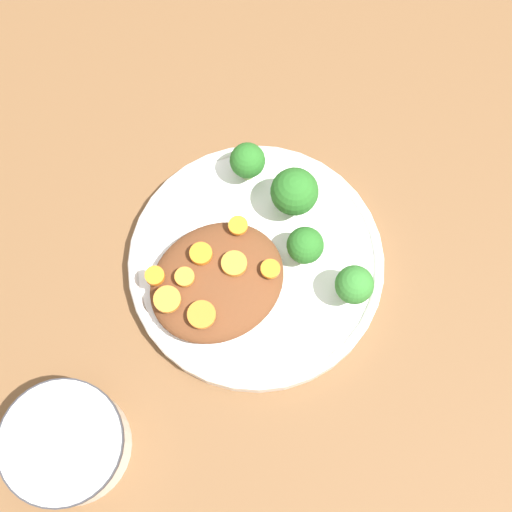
{
  "coord_description": "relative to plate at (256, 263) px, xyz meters",
  "views": [
    {
      "loc": [
        -0.13,
        -0.18,
        0.69
      ],
      "look_at": [
        0.0,
        0.0,
        0.03
      ],
      "focal_mm": 50.0,
      "sensor_mm": 36.0,
      "label": 1
    }
  ],
  "objects": [
    {
      "name": "carrot_slice_4",
      "position": [
        -0.05,
        0.03,
        0.04
      ],
      "size": [
        0.02,
        0.02,
        0.01
      ],
      "primitive_type": "cylinder",
      "color": "orange",
      "rests_on": "stew_mound"
    },
    {
      "name": "ground_plane",
      "position": [
        0.0,
        0.0,
        -0.01
      ],
      "size": [
        4.0,
        4.0,
        0.0
      ],
      "primitive_type": "plane",
      "color": "brown"
    },
    {
      "name": "broccoli_floret_3",
      "position": [
        0.05,
        0.08,
        0.04
      ],
      "size": [
        0.04,
        0.04,
        0.05
      ],
      "color": "#759E51",
      "rests_on": "plate"
    },
    {
      "name": "broccoli_floret_0",
      "position": [
        0.06,
        0.03,
        0.04
      ],
      "size": [
        0.05,
        0.05,
        0.06
      ],
      "color": "#7FA85B",
      "rests_on": "plate"
    },
    {
      "name": "carrot_slice_6",
      "position": [
        -0.08,
        -0.02,
        0.04
      ],
      "size": [
        0.03,
        0.03,
        0.0
      ],
      "primitive_type": "cylinder",
      "color": "orange",
      "rests_on": "stew_mound"
    },
    {
      "name": "broccoli_floret_1",
      "position": [
        0.04,
        -0.02,
        0.03
      ],
      "size": [
        0.04,
        0.04,
        0.05
      ],
      "color": "#7FA85B",
      "rests_on": "plate"
    },
    {
      "name": "carrot_slice_2",
      "position": [
        -0.1,
        0.01,
        0.04
      ],
      "size": [
        0.03,
        0.03,
        0.01
      ],
      "primitive_type": "cylinder",
      "color": "orange",
      "rests_on": "stew_mound"
    },
    {
      "name": "stew_mound",
      "position": [
        -0.05,
        0.0,
        0.02
      ],
      "size": [
        0.13,
        0.12,
        0.03
      ],
      "primitive_type": "ellipsoid",
      "color": "brown",
      "rests_on": "plate"
    },
    {
      "name": "carrot_slice_7",
      "position": [
        -0.0,
        -0.02,
        0.04
      ],
      "size": [
        0.02,
        0.02,
        0.0
      ],
      "primitive_type": "cylinder",
      "color": "orange",
      "rests_on": "stew_mound"
    },
    {
      "name": "carrot_slice_0",
      "position": [
        -0.07,
        0.02,
        0.04
      ],
      "size": [
        0.02,
        0.02,
        0.01
      ],
      "primitive_type": "cylinder",
      "color": "orange",
      "rests_on": "stew_mound"
    },
    {
      "name": "carrot_slice_3",
      "position": [
        -0.09,
        0.03,
        0.04
      ],
      "size": [
        0.02,
        0.02,
        0.01
      ],
      "primitive_type": "cylinder",
      "color": "orange",
      "rests_on": "stew_mound"
    },
    {
      "name": "carrot_slice_1",
      "position": [
        -0.03,
        -0.0,
        0.04
      ],
      "size": [
        0.02,
        0.02,
        0.01
      ],
      "primitive_type": "cylinder",
      "color": "orange",
      "rests_on": "stew_mound"
    },
    {
      "name": "broccoli_floret_2",
      "position": [
        0.06,
        -0.08,
        0.04
      ],
      "size": [
        0.04,
        0.04,
        0.05
      ],
      "color": "#759E51",
      "rests_on": "plate"
    },
    {
      "name": "dip_bowl",
      "position": [
        -0.24,
        -0.05,
        0.02
      ],
      "size": [
        0.11,
        0.11,
        0.05
      ],
      "color": "white",
      "rests_on": "ground_plane"
    },
    {
      "name": "plate",
      "position": [
        0.0,
        0.0,
        0.0
      ],
      "size": [
        0.26,
        0.26,
        0.02
      ],
      "color": "white",
      "rests_on": "ground_plane"
    },
    {
      "name": "carrot_slice_5",
      "position": [
        -0.0,
        0.03,
        0.04
      ],
      "size": [
        0.02,
        0.02,
        0.0
      ],
      "primitive_type": "cylinder",
      "color": "orange",
      "rests_on": "stew_mound"
    }
  ]
}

